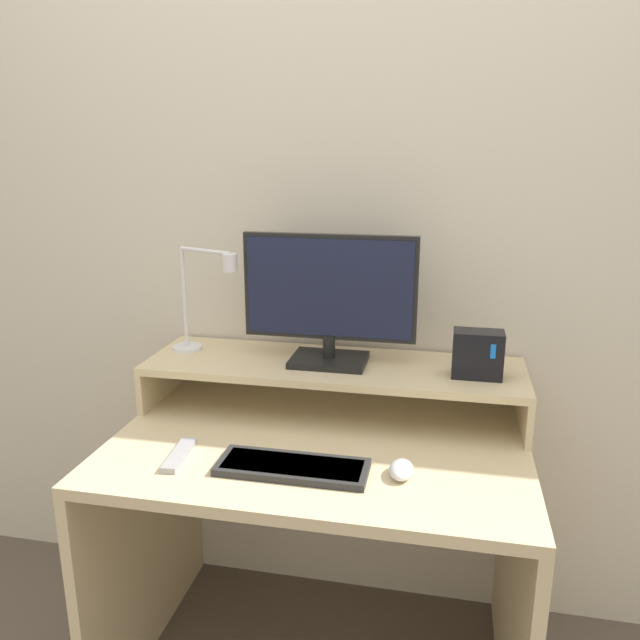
{
  "coord_description": "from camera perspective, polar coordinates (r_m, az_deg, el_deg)",
  "views": [
    {
      "loc": [
        0.31,
        -1.12,
        1.5
      ],
      "look_at": [
        -0.01,
        0.41,
        1.07
      ],
      "focal_mm": 35.0,
      "sensor_mm": 36.0,
      "label": 1
    }
  ],
  "objects": [
    {
      "name": "wall_back",
      "position": [
        1.94,
        2.39,
        8.03
      ],
      "size": [
        6.0,
        0.05,
        2.5
      ],
      "color": "beige",
      "rests_on": "ground_plane"
    },
    {
      "name": "desk",
      "position": [
        1.81,
        -0.08,
        -17.25
      ],
      "size": [
        1.1,
        0.74,
        0.75
      ],
      "color": "beige",
      "rests_on": "ground_plane"
    },
    {
      "name": "monitor_shelf",
      "position": [
        1.84,
        1.23,
        -4.6
      ],
      "size": [
        1.1,
        0.33,
        0.15
      ],
      "color": "beige",
      "rests_on": "desk"
    },
    {
      "name": "monitor",
      "position": [
        1.78,
        0.85,
        2.05
      ],
      "size": [
        0.5,
        0.16,
        0.38
      ],
      "color": "black",
      "rests_on": "monitor_shelf"
    },
    {
      "name": "desk_lamp",
      "position": [
        1.9,
        -10.73,
        1.6
      ],
      "size": [
        0.24,
        0.14,
        0.32
      ],
      "color": "silver",
      "rests_on": "monitor_shelf"
    },
    {
      "name": "router_dock",
      "position": [
        1.76,
        14.21,
        -3.04
      ],
      "size": [
        0.14,
        0.08,
        0.13
      ],
      "color": "black",
      "rests_on": "monitor_shelf"
    },
    {
      "name": "keyboard",
      "position": [
        1.55,
        -2.53,
        -13.26
      ],
      "size": [
        0.37,
        0.14,
        0.02
      ],
      "color": "#282828",
      "rests_on": "desk"
    },
    {
      "name": "mouse",
      "position": [
        1.53,
        7.45,
        -13.42
      ],
      "size": [
        0.06,
        0.09,
        0.03
      ],
      "color": "silver",
      "rests_on": "desk"
    },
    {
      "name": "remote_control",
      "position": [
        1.64,
        -12.77,
        -11.96
      ],
      "size": [
        0.05,
        0.17,
        0.02
      ],
      "color": "#99999E",
      "rests_on": "desk"
    }
  ]
}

